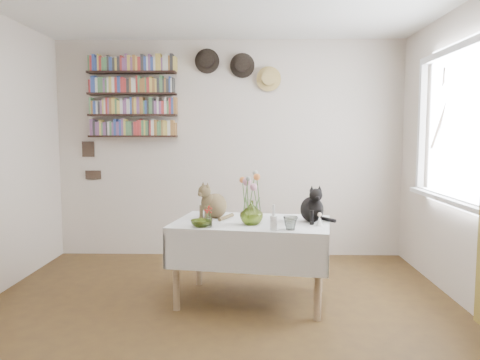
{
  "coord_description": "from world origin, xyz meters",
  "views": [
    {
      "loc": [
        0.24,
        -3.19,
        1.42
      ],
      "look_at": [
        0.16,
        0.61,
        1.05
      ],
      "focal_mm": 35.0,
      "sensor_mm": 36.0,
      "label": 1
    }
  ],
  "objects_px": {
    "tabby_cat": "(216,199)",
    "black_cat": "(312,203)",
    "dining_table": "(252,241)",
    "bookshelf_unit": "(132,97)",
    "flower_vase": "(252,213)"
  },
  "relations": [
    {
      "from": "dining_table",
      "to": "bookshelf_unit",
      "type": "relative_size",
      "value": 1.41
    },
    {
      "from": "dining_table",
      "to": "black_cat",
      "type": "height_order",
      "value": "black_cat"
    },
    {
      "from": "black_cat",
      "to": "bookshelf_unit",
      "type": "height_order",
      "value": "bookshelf_unit"
    },
    {
      "from": "bookshelf_unit",
      "to": "dining_table",
      "type": "bearing_deg",
      "value": -46.92
    },
    {
      "from": "tabby_cat",
      "to": "flower_vase",
      "type": "bearing_deg",
      "value": 3.1
    },
    {
      "from": "black_cat",
      "to": "flower_vase",
      "type": "xyz_separation_m",
      "value": [
        -0.51,
        -0.15,
        -0.06
      ]
    },
    {
      "from": "bookshelf_unit",
      "to": "tabby_cat",
      "type": "bearing_deg",
      "value": -51.24
    },
    {
      "from": "tabby_cat",
      "to": "dining_table",
      "type": "bearing_deg",
      "value": 20.92
    },
    {
      "from": "black_cat",
      "to": "bookshelf_unit",
      "type": "distance_m",
      "value": 2.56
    },
    {
      "from": "tabby_cat",
      "to": "black_cat",
      "type": "xyz_separation_m",
      "value": [
        0.82,
        -0.16,
        -0.0
      ]
    },
    {
      "from": "tabby_cat",
      "to": "bookshelf_unit",
      "type": "distance_m",
      "value": 1.93
    },
    {
      "from": "tabby_cat",
      "to": "flower_vase",
      "type": "distance_m",
      "value": 0.45
    },
    {
      "from": "dining_table",
      "to": "black_cat",
      "type": "xyz_separation_m",
      "value": [
        0.5,
        -0.0,
        0.33
      ]
    },
    {
      "from": "bookshelf_unit",
      "to": "flower_vase",
      "type": "bearing_deg",
      "value": -49.8
    },
    {
      "from": "flower_vase",
      "to": "bookshelf_unit",
      "type": "xyz_separation_m",
      "value": [
        -1.35,
        1.6,
        1.05
      ]
    }
  ]
}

